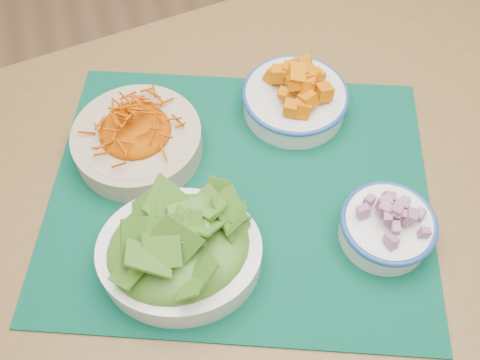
# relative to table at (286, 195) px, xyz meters

# --- Properties ---
(ground) EXTENTS (4.00, 4.00, 0.00)m
(ground) POSITION_rel_table_xyz_m (0.06, -0.02, -0.66)
(ground) COLOR #A3764E
(ground) RESTS_ON ground
(table) EXTENTS (1.42, 1.05, 0.75)m
(table) POSITION_rel_table_xyz_m (0.00, 0.00, 0.00)
(table) COLOR brown
(table) RESTS_ON ground
(placemat) EXTENTS (0.75, 0.68, 0.00)m
(placemat) POSITION_rel_table_xyz_m (-0.09, -0.02, 0.09)
(placemat) COLOR #003123
(placemat) RESTS_ON table
(carrot_bowl) EXTENTS (0.24, 0.24, 0.09)m
(carrot_bowl) POSITION_rel_table_xyz_m (-0.23, 0.10, 0.13)
(carrot_bowl) COLOR #C5B492
(carrot_bowl) RESTS_ON placemat
(squash_bowl) EXTENTS (0.20, 0.20, 0.08)m
(squash_bowl) POSITION_rel_table_xyz_m (0.05, 0.11, 0.13)
(squash_bowl) COLOR silver
(squash_bowl) RESTS_ON placemat
(lettuce_bowl) EXTENTS (0.28, 0.26, 0.10)m
(lettuce_bowl) POSITION_rel_table_xyz_m (-0.21, -0.12, 0.14)
(lettuce_bowl) COLOR white
(lettuce_bowl) RESTS_ON placemat
(onion_bowl) EXTENTS (0.16, 0.16, 0.08)m
(onion_bowl) POSITION_rel_table_xyz_m (0.09, -0.16, 0.13)
(onion_bowl) COLOR white
(onion_bowl) RESTS_ON placemat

